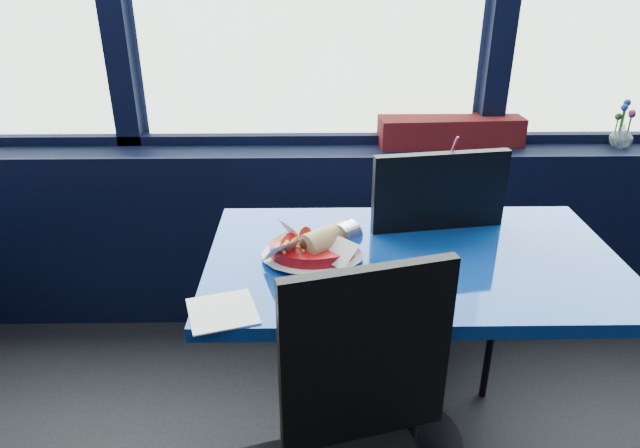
{
  "coord_description": "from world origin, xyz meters",
  "views": [
    {
      "loc": [
        0.0,
        0.54,
        1.55
      ],
      "look_at": [
        0.03,
        1.98,
        0.87
      ],
      "focal_mm": 32.0,
      "sensor_mm": 36.0,
      "label": 1
    }
  ],
  "objects_px": {
    "planter_box": "(450,131)",
    "flower_vase": "(622,133)",
    "food_basket": "(314,248)",
    "chair_near_back": "(430,256)",
    "ketchup_bottle": "(444,191)",
    "near_table": "(409,308)",
    "soda_cup": "(439,201)"
  },
  "relations": [
    {
      "from": "ketchup_bottle",
      "to": "soda_cup",
      "type": "height_order",
      "value": "soda_cup"
    },
    {
      "from": "ketchup_bottle",
      "to": "soda_cup",
      "type": "bearing_deg",
      "value": -118.01
    },
    {
      "from": "near_table",
      "to": "ketchup_bottle",
      "type": "distance_m",
      "value": 0.42
    },
    {
      "from": "ketchup_bottle",
      "to": "chair_near_back",
      "type": "bearing_deg",
      "value": 117.3
    },
    {
      "from": "chair_near_back",
      "to": "soda_cup",
      "type": "height_order",
      "value": "soda_cup"
    },
    {
      "from": "chair_near_back",
      "to": "soda_cup",
      "type": "bearing_deg",
      "value": 76.09
    },
    {
      "from": "planter_box",
      "to": "food_basket",
      "type": "height_order",
      "value": "planter_box"
    },
    {
      "from": "chair_near_back",
      "to": "food_basket",
      "type": "distance_m",
      "value": 0.57
    },
    {
      "from": "flower_vase",
      "to": "food_basket",
      "type": "distance_m",
      "value": 1.57
    },
    {
      "from": "soda_cup",
      "to": "near_table",
      "type": "bearing_deg",
      "value": -116.71
    },
    {
      "from": "chair_near_back",
      "to": "flower_vase",
      "type": "height_order",
      "value": "chair_near_back"
    },
    {
      "from": "food_basket",
      "to": "soda_cup",
      "type": "xyz_separation_m",
      "value": [
        0.41,
        0.24,
        0.04
      ]
    },
    {
      "from": "flower_vase",
      "to": "food_basket",
      "type": "height_order",
      "value": "flower_vase"
    },
    {
      "from": "soda_cup",
      "to": "ketchup_bottle",
      "type": "bearing_deg",
      "value": 61.99
    },
    {
      "from": "planter_box",
      "to": "flower_vase",
      "type": "height_order",
      "value": "flower_vase"
    },
    {
      "from": "near_table",
      "to": "planter_box",
      "type": "bearing_deg",
      "value": 71.65
    },
    {
      "from": "ketchup_bottle",
      "to": "planter_box",
      "type": "bearing_deg",
      "value": 75.82
    },
    {
      "from": "chair_near_back",
      "to": "flower_vase",
      "type": "distance_m",
      "value": 1.09
    },
    {
      "from": "near_table",
      "to": "flower_vase",
      "type": "height_order",
      "value": "flower_vase"
    },
    {
      "from": "chair_near_back",
      "to": "flower_vase",
      "type": "bearing_deg",
      "value": -157.4
    },
    {
      "from": "planter_box",
      "to": "flower_vase",
      "type": "distance_m",
      "value": 0.72
    },
    {
      "from": "planter_box",
      "to": "ketchup_bottle",
      "type": "bearing_deg",
      "value": -107.24
    },
    {
      "from": "near_table",
      "to": "planter_box",
      "type": "distance_m",
      "value": 1.0
    },
    {
      "from": "food_basket",
      "to": "planter_box",
      "type": "bearing_deg",
      "value": 42.31
    },
    {
      "from": "chair_near_back",
      "to": "food_basket",
      "type": "xyz_separation_m",
      "value": [
        -0.41,
        -0.32,
        0.21
      ]
    },
    {
      "from": "flower_vase",
      "to": "ketchup_bottle",
      "type": "height_order",
      "value": "flower_vase"
    },
    {
      "from": "flower_vase",
      "to": "ketchup_bottle",
      "type": "distance_m",
      "value": 1.05
    },
    {
      "from": "planter_box",
      "to": "soda_cup",
      "type": "height_order",
      "value": "soda_cup"
    },
    {
      "from": "flower_vase",
      "to": "chair_near_back",
      "type": "bearing_deg",
      "value": -148.63
    },
    {
      "from": "planter_box",
      "to": "ketchup_bottle",
      "type": "xyz_separation_m",
      "value": [
        -0.16,
        -0.62,
        -0.02
      ]
    },
    {
      "from": "near_table",
      "to": "flower_vase",
      "type": "xyz_separation_m",
      "value": [
        1.02,
        0.86,
        0.29
      ]
    },
    {
      "from": "near_table",
      "to": "flower_vase",
      "type": "relative_size",
      "value": 5.95
    }
  ]
}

